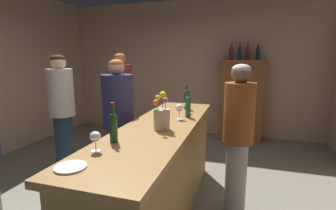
# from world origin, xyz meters

# --- Properties ---
(floor) EXTENTS (7.50, 7.50, 0.00)m
(floor) POSITION_xyz_m (0.00, 0.00, 0.00)
(floor) COLOR #696559
(floor) RESTS_ON ground
(wall_back) EXTENTS (5.59, 0.12, 2.83)m
(wall_back) POSITION_xyz_m (0.00, 2.95, 1.41)
(wall_back) COLOR tan
(wall_back) RESTS_ON ground
(bar_counter) EXTENTS (0.66, 2.50, 0.98)m
(bar_counter) POSITION_xyz_m (0.36, -0.19, 0.50)
(bar_counter) COLOR olive
(bar_counter) RESTS_ON ground
(display_cabinet) EXTENTS (0.89, 0.42, 1.60)m
(display_cabinet) POSITION_xyz_m (1.11, 2.64, 0.84)
(display_cabinet) COLOR brown
(display_cabinet) RESTS_ON ground
(wine_bottle_chardonnay) EXTENTS (0.06, 0.06, 0.31)m
(wine_bottle_chardonnay) POSITION_xyz_m (0.18, -0.76, 1.12)
(wine_bottle_chardonnay) COLOR #163D1E
(wine_bottle_chardonnay) RESTS_ON bar_counter
(wine_bottle_rose) EXTENTS (0.07, 0.07, 0.30)m
(wine_bottle_rose) POSITION_xyz_m (0.44, 0.66, 1.12)
(wine_bottle_rose) COLOR #1F3A25
(wine_bottle_rose) RESTS_ON bar_counter
(wine_bottle_syrah) EXTENTS (0.06, 0.06, 0.29)m
(wine_bottle_syrah) POSITION_xyz_m (0.55, 0.22, 1.11)
(wine_bottle_syrah) COLOR #225130
(wine_bottle_syrah) RESTS_ON bar_counter
(wine_glass_front) EXTENTS (0.08, 0.08, 0.17)m
(wine_glass_front) POSITION_xyz_m (0.48, 0.09, 1.10)
(wine_glass_front) COLOR white
(wine_glass_front) RESTS_ON bar_counter
(wine_glass_mid) EXTENTS (0.08, 0.08, 0.14)m
(wine_glass_mid) POSITION_xyz_m (0.50, 0.40, 1.08)
(wine_glass_mid) COLOR white
(wine_glass_mid) RESTS_ON bar_counter
(wine_glass_rear) EXTENTS (0.07, 0.07, 0.14)m
(wine_glass_rear) POSITION_xyz_m (0.16, -0.96, 1.08)
(wine_glass_rear) COLOR white
(wine_glass_rear) RESTS_ON bar_counter
(flower_arrangement) EXTENTS (0.15, 0.16, 0.35)m
(flower_arrangement) POSITION_xyz_m (0.43, -0.32, 1.10)
(flower_arrangement) COLOR tan
(flower_arrangement) RESTS_ON bar_counter
(cheese_plate) EXTENTS (0.19, 0.19, 0.01)m
(cheese_plate) POSITION_xyz_m (0.17, -1.24, 0.99)
(cheese_plate) COLOR white
(cheese_plate) RESTS_ON bar_counter
(display_bottle_left) EXTENTS (0.07, 0.07, 0.31)m
(display_bottle_left) POSITION_xyz_m (0.87, 2.64, 1.74)
(display_bottle_left) COLOR #492613
(display_bottle_left) RESTS_ON display_cabinet
(display_bottle_midleft) EXTENTS (0.06, 0.06, 0.33)m
(display_bottle_midleft) POSITION_xyz_m (1.03, 2.64, 1.75)
(display_bottle_midleft) COLOR #182837
(display_bottle_midleft) RESTS_ON display_cabinet
(display_bottle_center) EXTENTS (0.08, 0.08, 0.31)m
(display_bottle_center) POSITION_xyz_m (1.17, 2.64, 1.74)
(display_bottle_center) COLOR #4B271A
(display_bottle_center) RESTS_ON display_cabinet
(display_bottle_midright) EXTENTS (0.08, 0.08, 0.31)m
(display_bottle_midright) POSITION_xyz_m (1.36, 2.64, 1.74)
(display_bottle_midright) COLOR #192231
(display_bottle_midright) RESTS_ON display_cabinet
(patron_in_grey) EXTENTS (0.36, 0.36, 1.61)m
(patron_in_grey) POSITION_xyz_m (-0.29, 0.18, 0.88)
(patron_in_grey) COLOR maroon
(patron_in_grey) RESTS_ON ground
(patron_redhead) EXTENTS (0.35, 0.35, 1.70)m
(patron_redhead) POSITION_xyz_m (-0.75, 1.16, 0.93)
(patron_redhead) COLOR #4E624A
(patron_redhead) RESTS_ON ground
(patron_tall) EXTENTS (0.34, 0.34, 1.67)m
(patron_tall) POSITION_xyz_m (-1.21, 0.33, 0.92)
(patron_tall) COLOR #1D2F44
(patron_tall) RESTS_ON ground
(bartender) EXTENTS (0.30, 0.30, 1.57)m
(bartender) POSITION_xyz_m (1.09, 0.13, 0.88)
(bartender) COLOR gray
(bartender) RESTS_ON ground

